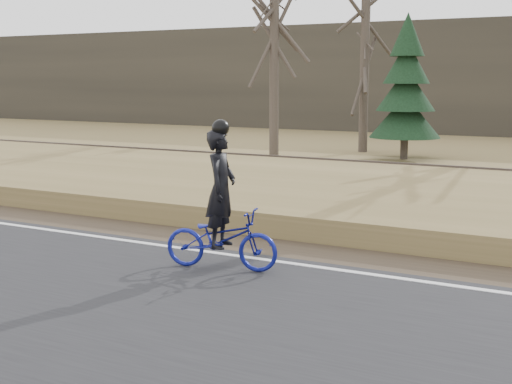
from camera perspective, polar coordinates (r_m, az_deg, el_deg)
The scene contains 4 objects.
cyclist at distance 10.82m, azimuth -2.80°, elevation -2.38°, with size 1.87×0.98×2.29m.
bare_tree_far_left at distance 27.00m, azimuth 1.47°, elevation 10.76°, with size 0.36×0.36×7.49m, color #4D4238.
bare_tree_left at distance 29.15m, azimuth 8.68°, elevation 9.98°, with size 0.36×0.36×6.92m, color #4D4238.
conifer at distance 26.74m, azimuth 11.90°, elevation 7.94°, with size 2.60×2.60×5.30m.
Camera 1 is at (0.28, -9.60, 2.94)m, focal length 50.00 mm.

